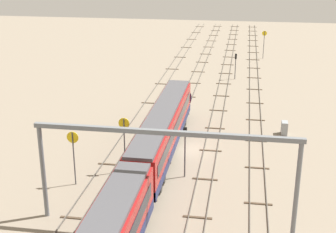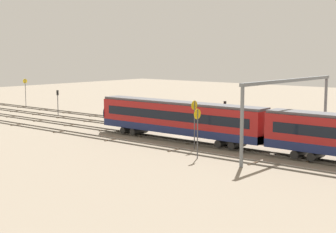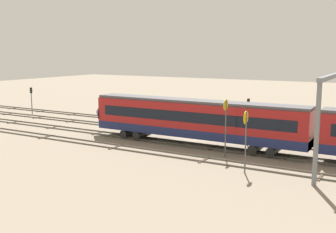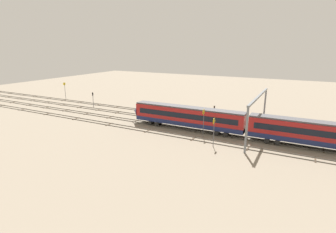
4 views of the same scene
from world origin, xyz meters
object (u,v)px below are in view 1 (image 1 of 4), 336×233
object	(u,v)px
speed_sign_far_trackside	(73,149)
signal_light_trackside_departure	(185,145)
speed_sign_mid_trackside	(124,136)
speed_sign_near_foreground	(264,41)
overhead_gantry	(165,153)
signal_light_trackside_approach	(236,63)
relay_cabinet	(284,128)

from	to	relation	value
speed_sign_far_trackside	signal_light_trackside_departure	world-z (taller)	speed_sign_far_trackside
speed_sign_mid_trackside	speed_sign_near_foreground	bearing A→B (deg)	-15.12
signal_light_trackside_departure	speed_sign_far_trackside	bearing A→B (deg)	107.92
overhead_gantry	signal_light_trackside_approach	xyz separation A→B (m)	(46.23, -4.12, -3.40)
speed_sign_near_foreground	speed_sign_far_trackside	xyz separation A→B (m)	(-57.75, 18.60, -0.07)
speed_sign_near_foreground	speed_sign_far_trackside	distance (m)	60.67
speed_sign_mid_trackside	signal_light_trackside_departure	size ratio (longest dim) A/B	1.10
speed_sign_far_trackside	speed_sign_near_foreground	bearing A→B (deg)	-17.85
speed_sign_near_foreground	signal_light_trackside_departure	distance (m)	55.28
overhead_gantry	speed_sign_mid_trackside	world-z (taller)	overhead_gantry
speed_sign_near_foreground	speed_sign_far_trackside	bearing A→B (deg)	162.15
overhead_gantry	signal_light_trackside_departure	world-z (taller)	overhead_gantry
signal_light_trackside_approach	speed_sign_near_foreground	bearing A→B (deg)	-16.59
speed_sign_far_trackside	relay_cabinet	xyz separation A→B (m)	(16.07, -19.99, -2.75)
speed_sign_near_foreground	signal_light_trackside_departure	size ratio (longest dim) A/B	1.09
speed_sign_far_trackside	signal_light_trackside_departure	distance (m)	10.31
signal_light_trackside_approach	signal_light_trackside_departure	bearing A→B (deg)	174.38
speed_sign_near_foreground	relay_cabinet	xyz separation A→B (m)	(-41.68, -1.39, -2.82)
overhead_gantry	relay_cabinet	xyz separation A→B (m)	(21.69, -10.62, -5.48)
signal_light_trackside_approach	signal_light_trackside_departure	distance (m)	37.63
signal_light_trackside_departure	relay_cabinet	size ratio (longest dim) A/B	3.26
speed_sign_far_trackside	signal_light_trackside_departure	size ratio (longest dim) A/B	1.03
speed_sign_far_trackside	signal_light_trackside_departure	xyz separation A→B (m)	(3.17, -9.81, -0.23)
speed_sign_mid_trackside	signal_light_trackside_approach	bearing A→B (deg)	-14.43
overhead_gantry	signal_light_trackside_approach	world-z (taller)	overhead_gantry
signal_light_trackside_approach	signal_light_trackside_departure	size ratio (longest dim) A/B	0.86
overhead_gantry	speed_sign_far_trackside	xyz separation A→B (m)	(5.62, 9.37, -2.73)
signal_light_trackside_departure	signal_light_trackside_approach	bearing A→B (deg)	-5.62
overhead_gantry	speed_sign_near_foreground	size ratio (longest dim) A/B	3.65
overhead_gantry	signal_light_trackside_departure	distance (m)	9.29
signal_light_trackside_departure	relay_cabinet	xyz separation A→B (m)	(12.90, -10.18, -2.51)
speed_sign_far_trackside	speed_sign_mid_trackside	bearing A→B (deg)	-49.40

